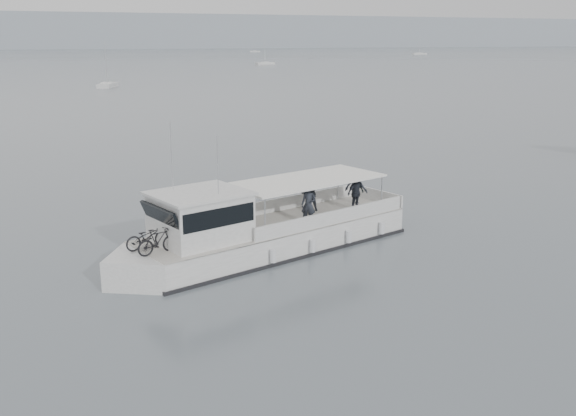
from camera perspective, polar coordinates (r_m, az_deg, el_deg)
name	(u,v)px	position (r m, az deg, el deg)	size (l,w,h in m)	color
ground	(393,255)	(24.43, 9.28, -4.18)	(1400.00, 1400.00, 0.00)	#545D63
headland	(33,31)	(579.77, -21.75, 14.40)	(1400.00, 90.00, 28.00)	#939EA8
tour_boat	(252,233)	(23.91, -3.18, -2.23)	(12.58, 6.12, 5.31)	white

